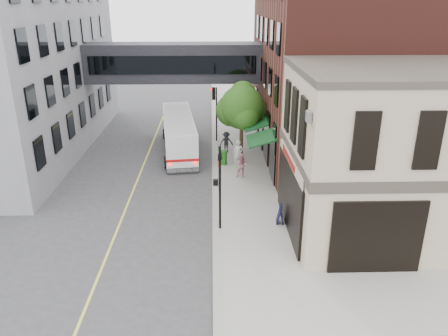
{
  "coord_description": "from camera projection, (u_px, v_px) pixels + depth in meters",
  "views": [
    {
      "loc": [
        0.05,
        -18.07,
        11.33
      ],
      "look_at": [
        0.65,
        3.68,
        2.86
      ],
      "focal_mm": 35.0,
      "sensor_mm": 36.0,
      "label": 1
    }
  ],
  "objects": [
    {
      "name": "pedestrian_b",
      "position": [
        242.0,
        166.0,
        28.92
      ],
      "size": [
        0.88,
        0.72,
        1.66
      ],
      "primitive_type": "imported",
      "rotation": [
        0.0,
        0.0,
        -0.12
      ],
      "color": "#C68090",
      "rests_on": "sidewalk_main"
    },
    {
      "name": "corner_building",
      "position": [
        393.0,
        153.0,
        21.5
      ],
      "size": [
        10.19,
        8.12,
        8.45
      ],
      "color": "tan",
      "rests_on": "ground"
    },
    {
      "name": "lane_marking",
      "position": [
        140.0,
        174.0,
        30.12
      ],
      "size": [
        0.12,
        40.0,
        0.01
      ],
      "primitive_type": "cube",
      "color": "#D8CC4C",
      "rests_on": "ground"
    },
    {
      "name": "ground",
      "position": [
        213.0,
        251.0,
        20.94
      ],
      "size": [
        120.0,
        120.0,
        0.0
      ],
      "primitive_type": "plane",
      "color": "#38383A",
      "rests_on": "ground"
    },
    {
      "name": "pedestrian_a",
      "position": [
        238.0,
        154.0,
        30.74
      ],
      "size": [
        0.72,
        0.49,
        1.94
      ],
      "primitive_type": "imported",
      "rotation": [
        0.0,
        0.0,
        -0.04
      ],
      "color": "beige",
      "rests_on": "sidewalk_main"
    },
    {
      "name": "sidewalk_main",
      "position": [
        238.0,
        153.0,
        34.0
      ],
      "size": [
        4.0,
        60.0,
        0.15
      ],
      "primitive_type": "cube",
      "color": "gray",
      "rests_on": "ground"
    },
    {
      "name": "brick_building",
      "position": [
        344.0,
        61.0,
        32.63
      ],
      "size": [
        13.76,
        18.0,
        14.0
      ],
      "color": "#4B1E17",
      "rests_on": "ground"
    },
    {
      "name": "newspaper_box",
      "position": [
        223.0,
        158.0,
        31.31
      ],
      "size": [
        0.63,
        0.59,
        1.02
      ],
      "primitive_type": "cube",
      "rotation": [
        0.0,
        0.0,
        -0.31
      ],
      "color": "#185012",
      "rests_on": "sidewalk_main"
    },
    {
      "name": "street_sign_pole",
      "position": [
        218.0,
        162.0,
        26.77
      ],
      "size": [
        0.08,
        0.75,
        3.0
      ],
      "color": "gray",
      "rests_on": "sidewalk_main"
    },
    {
      "name": "traffic_signal_near",
      "position": [
        219.0,
        178.0,
        21.73
      ],
      "size": [
        0.44,
        0.22,
        4.6
      ],
      "color": "black",
      "rests_on": "sidewalk_main"
    },
    {
      "name": "pedestrian_c",
      "position": [
        226.0,
        142.0,
        33.68
      ],
      "size": [
        1.15,
        0.77,
        1.65
      ],
      "primitive_type": "imported",
      "rotation": [
        0.0,
        0.0,
        0.15
      ],
      "color": "black",
      "rests_on": "sidewalk_main"
    },
    {
      "name": "street_tree",
      "position": [
        241.0,
        107.0,
        31.89
      ],
      "size": [
        3.8,
        3.2,
        5.6
      ],
      "color": "#382619",
      "rests_on": "sidewalk_main"
    },
    {
      "name": "skyway_bridge",
      "position": [
        174.0,
        62.0,
        35.27
      ],
      "size": [
        14.0,
        3.18,
        3.0
      ],
      "color": "black",
      "rests_on": "ground"
    },
    {
      "name": "sandwich_board",
      "position": [
        280.0,
        214.0,
        23.11
      ],
      "size": [
        0.44,
        0.62,
        1.03
      ],
      "primitive_type": "cube",
      "rotation": [
        0.0,
        0.0,
        -0.12
      ],
      "color": "black",
      "rests_on": "sidewalk_main"
    },
    {
      "name": "bus",
      "position": [
        179.0,
        132.0,
        34.23
      ],
      "size": [
        3.45,
        10.43,
        2.75
      ],
      "color": "white",
      "rests_on": "ground"
    },
    {
      "name": "traffic_signal_far",
      "position": [
        215.0,
        103.0,
        35.57
      ],
      "size": [
        0.53,
        0.28,
        4.5
      ],
      "color": "black",
      "rests_on": "sidewalk_main"
    }
  ]
}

